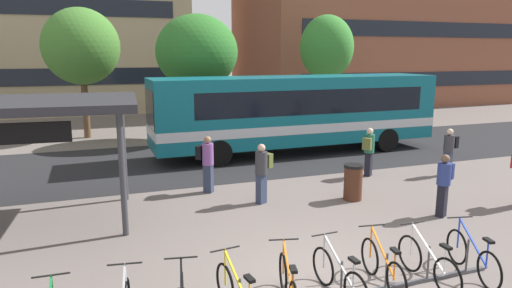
# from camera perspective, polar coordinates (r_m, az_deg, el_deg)

# --- Properties ---
(ground) EXTENTS (200.00, 200.00, 0.00)m
(ground) POSITION_cam_1_polar(r_m,az_deg,el_deg) (8.63, 9.30, -17.33)
(ground) COLOR #6B605B
(bus_lane_asphalt) EXTENTS (80.00, 7.20, 0.01)m
(bus_lane_asphalt) POSITION_cam_1_polar(r_m,az_deg,el_deg) (17.93, -7.06, -2.02)
(bus_lane_asphalt) COLOR #232326
(bus_lane_asphalt) RESTS_ON ground
(city_bus) EXTENTS (12.06, 2.71, 3.20)m
(city_bus) POSITION_cam_1_polar(r_m,az_deg,el_deg) (18.91, 4.98, 4.17)
(city_bus) COLOR #0F6070
(city_bus) RESTS_ON ground
(parked_bicycle_orange_5) EXTENTS (0.60, 1.69, 0.99)m
(parked_bicycle_orange_5) POSITION_cam_1_polar(r_m,az_deg,el_deg) (7.78, 4.08, -17.39)
(parked_bicycle_orange_5) COLOR black
(parked_bicycle_orange_5) RESTS_ON ground
(parked_bicycle_silver_6) EXTENTS (0.52, 1.72, 0.99)m
(parked_bicycle_silver_6) POSITION_cam_1_polar(r_m,az_deg,el_deg) (8.13, 10.40, -16.21)
(parked_bicycle_silver_6) COLOR black
(parked_bicycle_silver_6) RESTS_ON ground
(parked_bicycle_orange_7) EXTENTS (0.52, 1.71, 0.99)m
(parked_bicycle_orange_7) POSITION_cam_1_polar(r_m,az_deg,el_deg) (8.64, 15.66, -14.72)
(parked_bicycle_orange_7) COLOR black
(parked_bicycle_orange_7) RESTS_ON ground
(parked_bicycle_white_8) EXTENTS (0.52, 1.72, 0.99)m
(parked_bicycle_white_8) POSITION_cam_1_polar(r_m,az_deg,el_deg) (9.03, 20.84, -13.88)
(parked_bicycle_white_8) COLOR black
(parked_bicycle_white_8) RESTS_ON ground
(parked_bicycle_blue_9) EXTENTS (0.56, 1.70, 0.99)m
(parked_bicycle_blue_9) POSITION_cam_1_polar(r_m,az_deg,el_deg) (9.62, 25.61, -12.68)
(parked_bicycle_blue_9) COLOR black
(parked_bicycle_blue_9) RESTS_ON ground
(commuter_olive_pack_0) EXTENTS (0.61, 0.52, 1.69)m
(commuter_olive_pack_0) POSITION_cam_1_polar(r_m,az_deg,el_deg) (12.53, 0.78, -3.20)
(commuter_olive_pack_0) COLOR #2D3851
(commuter_olive_pack_0) RESTS_ON ground
(commuter_black_pack_1) EXTENTS (0.60, 0.58, 1.73)m
(commuter_black_pack_1) POSITION_cam_1_polar(r_m,az_deg,el_deg) (13.58, -6.21, -2.04)
(commuter_black_pack_1) COLOR #2D3851
(commuter_black_pack_1) RESTS_ON ground
(commuter_black_pack_3) EXTENTS (0.58, 0.42, 1.62)m
(commuter_black_pack_3) POSITION_cam_1_polar(r_m,az_deg,el_deg) (16.81, 23.19, -0.52)
(commuter_black_pack_3) COLOR #2D3851
(commuter_black_pack_3) RESTS_ON ground
(commuter_navy_pack_4) EXTENTS (0.61, 0.52, 1.63)m
(commuter_navy_pack_4) POSITION_cam_1_polar(r_m,az_deg,el_deg) (12.49, 22.63, -4.30)
(commuter_navy_pack_4) COLOR black
(commuter_navy_pack_4) RESTS_ON ground
(commuter_olive_pack_5) EXTENTS (0.60, 0.57, 1.66)m
(commuter_olive_pack_5) POSITION_cam_1_polar(r_m,az_deg,el_deg) (15.78, 14.05, -0.58)
(commuter_olive_pack_5) COLOR black
(commuter_olive_pack_5) RESTS_ON ground
(trash_bin) EXTENTS (0.55, 0.55, 1.03)m
(trash_bin) POSITION_cam_1_polar(r_m,az_deg,el_deg) (13.23, 12.14, -4.71)
(trash_bin) COLOR #4C2819
(trash_bin) RESTS_ON ground
(street_tree_1) EXTENTS (3.22, 3.22, 6.40)m
(street_tree_1) POSITION_cam_1_polar(r_m,az_deg,el_deg) (28.08, 8.90, 11.91)
(street_tree_1) COLOR brown
(street_tree_1) RESTS_ON ground
(street_tree_2) EXTENTS (3.86, 3.86, 5.95)m
(street_tree_2) POSITION_cam_1_polar(r_m,az_deg,el_deg) (21.92, -7.46, 11.41)
(street_tree_2) COLOR brown
(street_tree_2) RESTS_ON ground
(street_tree_3) EXTENTS (3.63, 3.63, 6.29)m
(street_tree_3) POSITION_cam_1_polar(r_m,az_deg,el_deg) (23.75, -21.19, 11.36)
(street_tree_3) COLOR brown
(street_tree_3) RESTS_ON ground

